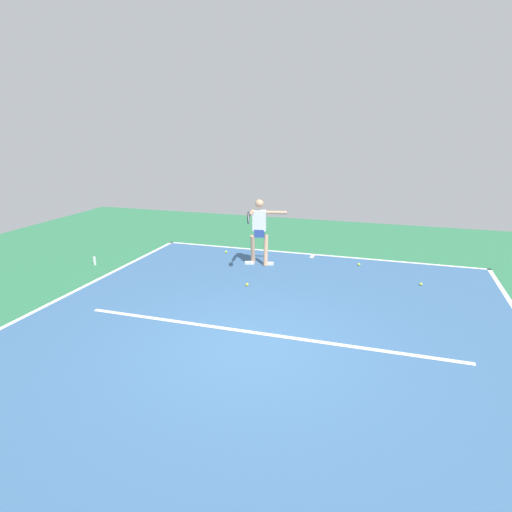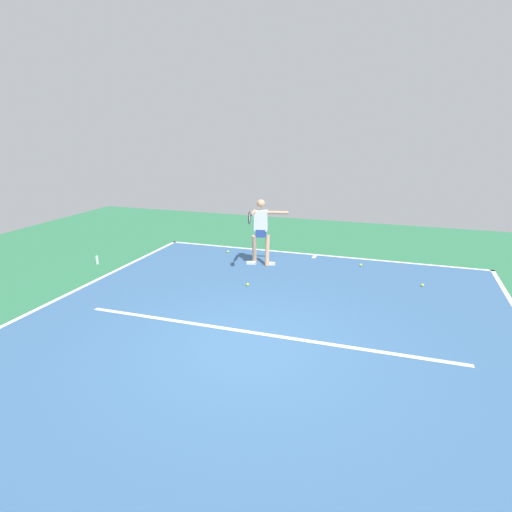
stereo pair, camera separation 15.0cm
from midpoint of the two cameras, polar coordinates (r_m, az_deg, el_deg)
ground_plane at (r=7.19m, az=-0.40°, el=-12.06°), size 21.18×21.18×0.00m
court_surface at (r=7.19m, az=-0.40°, el=-12.05°), size 9.08×11.54×0.00m
court_line_baseline_near at (r=12.36m, az=8.20°, el=0.17°), size 9.08×0.10×0.01m
court_line_sideline_right at (r=9.50m, az=-27.16°, el=-6.63°), size 0.10×11.54×0.01m
court_line_service at (r=7.66m, az=0.97°, el=-10.16°), size 6.81×0.10×0.01m
court_line_centre_mark at (r=12.17m, az=8.03°, el=-0.08°), size 0.10×0.30×0.01m
tennis_player at (r=11.07m, az=1.04°, el=3.70°), size 1.07×1.23×1.73m
tennis_ball_by_baseline at (r=10.52m, az=21.44°, el=-3.58°), size 0.07×0.07×0.07m
tennis_ball_near_service_line at (r=12.44m, az=-3.35°, el=0.57°), size 0.07×0.07×0.07m
tennis_ball_by_sideline at (r=11.56m, az=13.98°, el=-1.15°), size 0.07×0.07×0.07m
tennis_ball_far_corner at (r=9.83m, az=-0.68°, el=-3.77°), size 0.07×0.07×0.07m
water_bottle at (r=12.09m, az=-19.85°, el=-0.50°), size 0.07×0.07×0.22m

